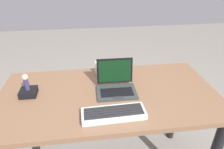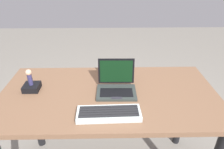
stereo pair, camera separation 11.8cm
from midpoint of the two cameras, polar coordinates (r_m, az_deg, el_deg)
The scene contains 6 objects.
desk at distance 1.35m, azimuth -3.39°, elevation -9.51°, with size 1.36×0.70×0.75m.
laptop_front at distance 1.28m, azimuth -1.51°, elevation -3.18°, with size 0.25×0.20×0.19m.
external_keyboard at distance 1.10m, azimuth -2.81°, elevation -10.96°, with size 0.34×0.13×0.03m.
figurine_stand at distance 1.37m, azimuth -24.63°, elevation -4.61°, with size 0.10×0.10×0.04m, color black.
figurine at distance 1.33m, azimuth -25.33°, elevation -1.73°, with size 0.04×0.04×0.11m.
coffee_mug at distance 1.48m, azimuth -5.33°, elevation 1.91°, with size 0.13×0.08×0.09m.
Camera 1 is at (-0.12, -1.05, 1.47)m, focal length 32.71 mm.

